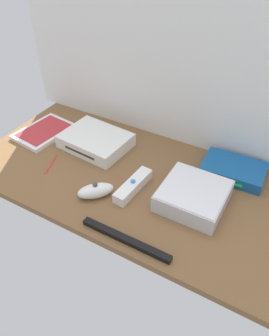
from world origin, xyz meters
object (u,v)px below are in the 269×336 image
(game_console, at_px, (96,141))
(game_case, at_px, (44,132))
(remote_nunchuk, at_px, (96,191))
(remote_wand, at_px, (133,186))
(sensor_bar, at_px, (126,239))
(stylus_pen, at_px, (51,163))
(mini_computer, at_px, (193,196))
(network_router, at_px, (233,170))

(game_console, bearing_deg, game_case, -167.54)
(remote_nunchuk, bearing_deg, remote_wand, 86.78)
(game_case, height_order, sensor_bar, game_case)
(game_case, height_order, stylus_pen, game_case)
(remote_nunchuk, distance_m, stylus_pen, 0.21)
(mini_computer, relative_size, network_router, 0.92)
(mini_computer, bearing_deg, game_case, 174.37)
(network_router, bearing_deg, stylus_pen, -158.00)
(remote_wand, relative_size, stylus_pen, 1.67)
(game_case, bearing_deg, mini_computer, 1.03)
(remote_nunchuk, xyz_separation_m, stylus_pen, (-0.20, 0.05, -0.02))
(sensor_bar, height_order, stylus_pen, sensor_bar)
(game_console, relative_size, stylus_pen, 2.47)
(remote_wand, xyz_separation_m, stylus_pen, (-0.28, -0.03, -0.01))
(remote_wand, bearing_deg, game_console, 154.34)
(remote_wand, relative_size, sensor_bar, 0.63)
(remote_wand, bearing_deg, sensor_bar, -61.61)
(mini_computer, xyz_separation_m, stylus_pen, (-0.44, -0.06, -0.02))
(game_console, relative_size, sensor_bar, 0.93)
(game_console, height_order, network_router, game_console)
(mini_computer, distance_m, sensor_bar, 0.22)
(remote_wand, bearing_deg, remote_nunchuk, -132.26)
(game_console, bearing_deg, mini_computer, -8.07)
(mini_computer, xyz_separation_m, sensor_bar, (-0.09, -0.20, -0.02))
(game_console, bearing_deg, remote_nunchuk, -50.58)
(mini_computer, bearing_deg, remote_nunchuk, -155.69)
(remote_nunchuk, bearing_deg, game_case, -163.19)
(game_case, distance_m, stylus_pen, 0.18)
(game_console, distance_m, network_router, 0.44)
(network_router, bearing_deg, remote_nunchuk, -140.13)
(remote_wand, height_order, sensor_bar, remote_wand)
(game_case, bearing_deg, remote_wand, -6.09)
(game_case, relative_size, stylus_pen, 2.27)
(game_console, height_order, remote_nunchuk, remote_nunchuk)
(stylus_pen, bearing_deg, remote_wand, 5.70)
(remote_nunchuk, bearing_deg, game_console, 167.98)
(network_router, relative_size, sensor_bar, 0.77)
(remote_wand, bearing_deg, stylus_pen, -170.18)
(mini_computer, height_order, remote_nunchuk, mini_computer)
(sensor_bar, bearing_deg, remote_nunchuk, 148.37)
(network_router, bearing_deg, game_case, -172.88)
(remote_nunchuk, bearing_deg, network_router, 85.94)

